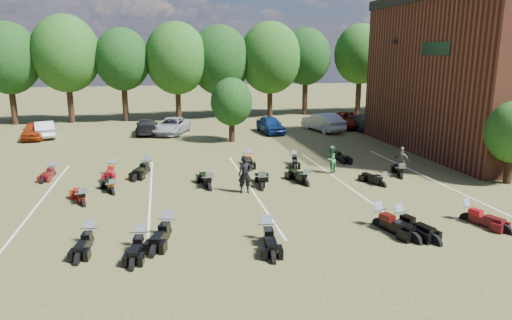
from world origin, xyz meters
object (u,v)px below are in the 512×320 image
object	(u,v)px
car_4	(271,125)
person_green	(330,160)
motorcycle_14	(53,176)
car_0	(35,130)
motorcycle_7	(83,205)
person_grey	(401,161)
motorcycle_0	(90,244)
motorcycle_3	(267,241)
person_black	(245,174)

from	to	relation	value
car_4	person_green	world-z (taller)	person_green
motorcycle_14	person_green	bearing A→B (deg)	-1.71
car_0	motorcycle_7	xyz separation A→B (m)	(6.34, -18.06, -0.68)
person_green	person_grey	bearing A→B (deg)	122.74
person_grey	motorcycle_7	world-z (taller)	person_grey
car_0	motorcycle_14	size ratio (longest dim) A/B	1.97
car_4	motorcycle_7	size ratio (longest dim) A/B	1.93
person_green	motorcycle_0	bearing A→B (deg)	-9.25
motorcycle_7	motorcycle_3	bearing A→B (deg)	122.81
car_4	person_black	world-z (taller)	person_black
car_0	person_green	world-z (taller)	person_green
person_green	motorcycle_14	world-z (taller)	person_green
person_grey	motorcycle_7	bearing A→B (deg)	61.14
person_green	car_4	bearing A→B (deg)	-130.68
motorcycle_0	motorcycle_3	bearing A→B (deg)	-2.87
car_0	person_black	xyz separation A→B (m)	(13.88, -17.66, 0.26)
car_0	car_4	world-z (taller)	car_4
car_4	person_green	bearing A→B (deg)	-93.34
person_green	motorcycle_0	xyz separation A→B (m)	(-12.10, -7.66, -0.79)
motorcycle_7	motorcycle_14	xyz separation A→B (m)	(-2.47, 5.75, 0.00)
motorcycle_0	motorcycle_7	bearing A→B (deg)	107.89
motorcycle_14	car_4	bearing A→B (deg)	43.95
car_4	person_grey	size ratio (longest dim) A/B	2.65
person_grey	motorcycle_3	distance (m)	12.28
person_green	person_grey	size ratio (longest dim) A/B	1.00
car_0	person_black	bearing A→B (deg)	-55.75
car_0	car_4	xyz separation A→B (m)	(19.15, -1.18, 0.03)
person_grey	motorcycle_0	size ratio (longest dim) A/B	0.73
car_4	motorcycle_3	world-z (taller)	car_4
person_grey	motorcycle_0	world-z (taller)	person_grey
car_0	motorcycle_14	bearing A→B (deg)	-76.46
motorcycle_3	motorcycle_14	distance (m)	14.93
person_grey	motorcycle_0	distance (m)	17.27
person_grey	car_0	bearing A→B (deg)	19.58
motorcycle_14	motorcycle_3	bearing A→B (deg)	-41.42
car_4	person_grey	distance (m)	15.37
motorcycle_0	person_black	bearing A→B (deg)	43.05
person_black	person_grey	size ratio (longest dim) A/B	1.19
person_green	motorcycle_7	bearing A→B (deg)	-28.01
motorcycle_7	person_green	bearing A→B (deg)	173.81
motorcycle_3	motorcycle_0	bearing A→B (deg)	177.18
car_0	person_black	distance (m)	22.46
motorcycle_0	motorcycle_3	xyz separation A→B (m)	(6.35, -1.04, 0.00)
motorcycle_7	motorcycle_14	distance (m)	6.26
motorcycle_0	motorcycle_3	size ratio (longest dim) A/B	0.92
person_green	motorcycle_14	xyz separation A→B (m)	(-15.49, 2.61, -0.79)
person_grey	motorcycle_3	xyz separation A→B (m)	(-9.59, -7.62, -0.79)
motorcycle_3	person_green	bearing A→B (deg)	63.04
person_grey	motorcycle_14	size ratio (longest dim) A/B	0.78
motorcycle_0	motorcycle_7	distance (m)	4.61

